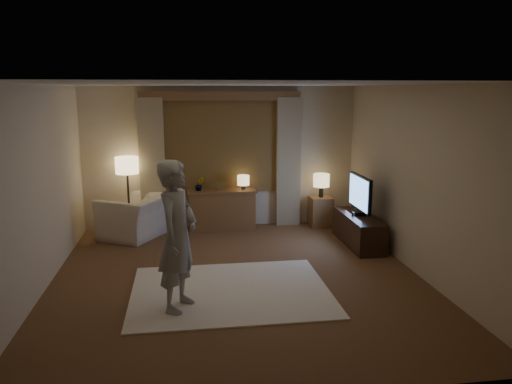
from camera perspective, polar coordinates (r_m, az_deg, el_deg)
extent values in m
cube|color=brown|center=(6.92, -2.09, -9.94)|extent=(5.00, 5.50, 0.02)
cube|color=silver|center=(6.44, -2.27, 12.30)|extent=(5.00, 5.50, 0.02)
cube|color=beige|center=(9.27, -4.01, 3.95)|extent=(5.00, 0.02, 2.60)
cube|color=beige|center=(3.90, 2.20, -6.79)|extent=(5.00, 0.02, 2.60)
cube|color=beige|center=(6.77, -23.81, 0.13)|extent=(0.02, 5.50, 2.60)
cube|color=beige|center=(7.26, 17.94, 1.27)|extent=(0.02, 5.50, 2.60)
cube|color=black|center=(9.21, -4.02, 5.47)|extent=(2.00, 0.01, 1.70)
cube|color=brown|center=(9.20, -4.02, 5.46)|extent=(2.08, 0.04, 1.78)
cube|color=tan|center=(9.16, -11.78, 3.02)|extent=(0.45, 0.12, 2.40)
cube|color=tan|center=(9.35, 3.72, 3.40)|extent=(0.45, 0.12, 2.40)
cube|color=brown|center=(9.10, -4.07, 10.88)|extent=(2.90, 0.14, 0.16)
cube|color=#F0E4CA|center=(6.50, -2.91, -11.23)|extent=(2.50, 2.00, 0.02)
cube|color=brown|center=(9.19, -3.92, -2.15)|extent=(1.20, 0.40, 0.70)
cube|color=brown|center=(9.09, -3.96, 0.61)|extent=(0.16, 0.02, 0.20)
imported|color=#999999|center=(9.06, -6.49, 0.84)|extent=(0.16, 0.13, 0.30)
cylinder|color=black|center=(9.14, -1.46, 0.43)|extent=(0.08, 0.08, 0.12)
cylinder|color=#F3D392|center=(9.11, -1.46, 1.36)|extent=(0.22, 0.22, 0.18)
cylinder|color=black|center=(9.30, -14.17, -4.45)|extent=(0.29, 0.29, 0.03)
cylinder|color=black|center=(9.17, -14.33, -1.25)|extent=(0.04, 0.04, 1.09)
cylinder|color=#F3D392|center=(9.05, -14.55, 2.98)|extent=(0.40, 0.40, 0.29)
imported|color=beige|center=(8.94, -13.54, -2.77)|extent=(1.40, 1.45, 0.72)
cube|color=brown|center=(9.47, 7.38, -2.23)|extent=(0.40, 0.40, 0.56)
cylinder|color=black|center=(9.39, 7.44, 0.02)|extent=(0.08, 0.08, 0.20)
cylinder|color=#F3D392|center=(9.35, 7.48, 1.34)|extent=(0.30, 0.30, 0.24)
cube|color=black|center=(8.45, 11.64, -4.29)|extent=(0.45, 1.40, 0.50)
cube|color=black|center=(8.38, 11.72, -2.44)|extent=(0.23, 0.10, 0.06)
cube|color=black|center=(8.31, 11.82, -0.07)|extent=(0.05, 0.92, 0.56)
cube|color=#5491E4|center=(8.29, 11.62, -0.07)|extent=(0.00, 0.86, 0.51)
imported|color=gray|center=(5.78, -8.95, -4.96)|extent=(0.64, 0.75, 1.75)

